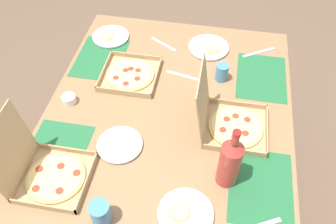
# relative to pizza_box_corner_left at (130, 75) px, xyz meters

# --- Properties ---
(ground_plane) EXTENTS (6.00, 6.00, 0.00)m
(ground_plane) POSITION_rel_pizza_box_corner_left_xyz_m (-0.21, -0.24, -0.77)
(ground_plane) COLOR brown
(dining_table) EXTENTS (1.48, 1.20, 0.76)m
(dining_table) POSITION_rel_pizza_box_corner_left_xyz_m (-0.21, -0.24, -0.11)
(dining_table) COLOR #3F3328
(dining_table) RESTS_ON ground_plane
(placemat_near_left) EXTENTS (0.36, 0.26, 0.00)m
(placemat_near_left) POSITION_rel_pizza_box_corner_left_xyz_m (-0.55, -0.69, -0.01)
(placemat_near_left) COLOR #236638
(placemat_near_left) RESTS_ON dining_table
(placemat_near_right) EXTENTS (0.36, 0.26, 0.00)m
(placemat_near_right) POSITION_rel_pizza_box_corner_left_xyz_m (0.12, -0.69, -0.01)
(placemat_near_right) COLOR #236638
(placemat_near_right) RESTS_ON dining_table
(placemat_far_left) EXTENTS (0.36, 0.26, 0.00)m
(placemat_far_left) POSITION_rel_pizza_box_corner_left_xyz_m (-0.55, 0.20, -0.01)
(placemat_far_left) COLOR #236638
(placemat_far_left) RESTS_ON dining_table
(placemat_far_right) EXTENTS (0.36, 0.26, 0.00)m
(placemat_far_right) POSITION_rel_pizza_box_corner_left_xyz_m (0.12, 0.20, -0.01)
(placemat_far_right) COLOR #236638
(placemat_far_right) RESTS_ON dining_table
(pizza_box_corner_left) EXTENTS (0.29, 0.29, 0.04)m
(pizza_box_corner_left) POSITION_rel_pizza_box_corner_left_xyz_m (0.00, 0.00, 0.00)
(pizza_box_corner_left) COLOR tan
(pizza_box_corner_left) RESTS_ON dining_table
(pizza_box_center) EXTENTS (0.29, 0.34, 0.32)m
(pizza_box_center) POSITION_rel_pizza_box_corner_left_xyz_m (-0.26, -0.54, 0.04)
(pizza_box_center) COLOR tan
(pizza_box_center) RESTS_ON dining_table
(pizza_box_corner_right) EXTENTS (0.28, 0.31, 0.31)m
(pizza_box_corner_right) POSITION_rel_pizza_box_corner_left_xyz_m (-0.66, 0.19, 0.04)
(pizza_box_corner_right) COLOR tan
(pizza_box_corner_right) RESTS_ON dining_table
(plate_near_left) EXTENTS (0.22, 0.22, 0.03)m
(plate_near_left) POSITION_rel_pizza_box_corner_left_xyz_m (-0.72, -0.40, -0.00)
(plate_near_left) COLOR white
(plate_near_left) RESTS_ON dining_table
(plate_middle) EXTENTS (0.23, 0.23, 0.03)m
(plate_middle) POSITION_rel_pizza_box_corner_left_xyz_m (0.30, -0.39, -0.00)
(plate_middle) COLOR white
(plate_middle) RESTS_ON dining_table
(plate_far_right) EXTENTS (0.22, 0.22, 0.03)m
(plate_far_right) POSITION_rel_pizza_box_corner_left_xyz_m (0.30, 0.20, -0.00)
(plate_far_right) COLOR white
(plate_far_right) RESTS_ON dining_table
(plate_near_right) EXTENTS (0.21, 0.21, 0.02)m
(plate_near_right) POSITION_rel_pizza_box_corner_left_xyz_m (-0.45, -0.07, -0.00)
(plate_near_right) COLOR white
(plate_near_right) RESTS_ON dining_table
(soda_bottle) EXTENTS (0.09, 0.09, 0.32)m
(soda_bottle) POSITION_rel_pizza_box_corner_left_xyz_m (-0.54, -0.55, 0.12)
(soda_bottle) COLOR #B2382D
(soda_bottle) RESTS_ON dining_table
(cup_red) EXTENTS (0.08, 0.08, 0.11)m
(cup_red) POSITION_rel_pizza_box_corner_left_xyz_m (-0.80, -0.09, 0.04)
(cup_red) COLOR teal
(cup_red) RESTS_ON dining_table
(cup_spare) EXTENTS (0.06, 0.06, 0.09)m
(cup_spare) POSITION_rel_pizza_box_corner_left_xyz_m (0.07, -0.48, 0.04)
(cup_spare) COLOR teal
(cup_spare) RESTS_ON dining_table
(condiment_bowl) EXTENTS (0.07, 0.07, 0.04)m
(condiment_bowl) POSITION_rel_pizza_box_corner_left_xyz_m (-0.24, 0.25, 0.01)
(condiment_bowl) COLOR white
(condiment_bowl) RESTS_ON dining_table
(knife_by_near_left) EXTENTS (0.06, 0.21, 0.00)m
(knife_by_near_left) POSITION_rel_pizza_box_corner_left_xyz_m (0.05, -0.29, -0.01)
(knife_by_near_left) COLOR #B7B7BC
(knife_by_near_left) RESTS_ON dining_table
(knife_by_far_left) EXTENTS (0.13, 0.19, 0.00)m
(knife_by_far_left) POSITION_rel_pizza_box_corner_left_xyz_m (0.32, -0.68, -0.01)
(knife_by_far_left) COLOR #B7B7BC
(knife_by_far_left) RESTS_ON dining_table
(fork_by_near_right) EXTENTS (0.11, 0.17, 0.00)m
(fork_by_near_right) POSITION_rel_pizza_box_corner_left_xyz_m (0.30, -0.13, -0.01)
(fork_by_near_right) COLOR #B7B7BC
(fork_by_near_right) RESTS_ON dining_table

